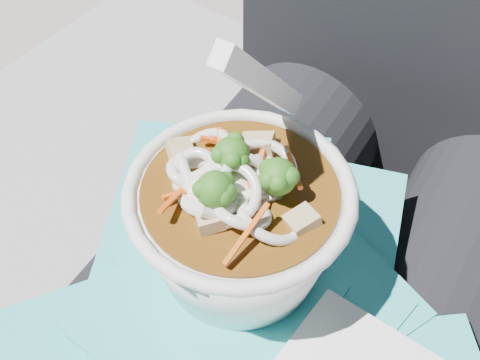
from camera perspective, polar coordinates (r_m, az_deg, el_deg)
The scene contains 4 objects.
lap at distance 0.53m, azimuth 3.58°, elevation -14.40°, with size 0.34×0.48×0.15m.
person_body at distance 0.55m, azimuth 8.33°, elevation -5.39°, with size 0.34×0.94×0.98m.
plastic_bag at distance 0.44m, azimuth 0.11°, elevation -11.77°, with size 0.38×0.36×0.02m.
udon_bowl at distance 0.42m, azimuth -0.04°, elevation -3.30°, with size 0.16×0.16×0.19m.
Camera 1 is at (0.09, -0.22, 0.98)m, focal length 50.00 mm.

